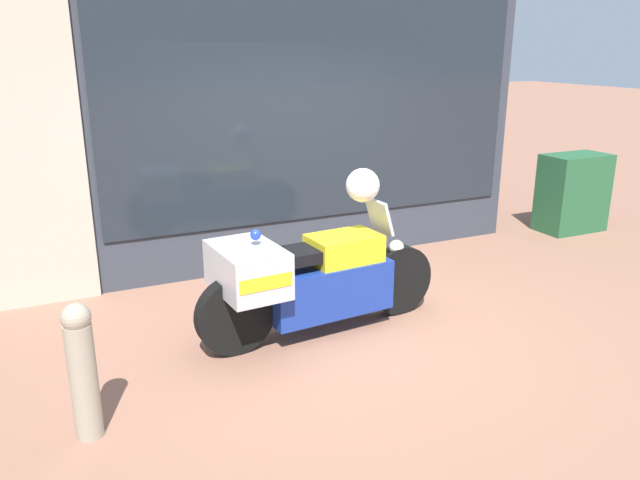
{
  "coord_description": "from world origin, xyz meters",
  "views": [
    {
      "loc": [
        -2.54,
        -4.61,
        2.48
      ],
      "look_at": [
        -0.14,
        0.54,
        0.69
      ],
      "focal_mm": 35.0,
      "sensor_mm": 36.0,
      "label": 1
    }
  ],
  "objects_px": {
    "paramedic_motorcycle": "(307,279)",
    "utility_cabinet": "(573,193)",
    "white_helmet": "(363,185)",
    "street_bollard": "(82,369)"
  },
  "relations": [
    {
      "from": "paramedic_motorcycle",
      "to": "utility_cabinet",
      "type": "distance_m",
      "value": 4.87
    },
    {
      "from": "white_helmet",
      "to": "street_bollard",
      "type": "relative_size",
      "value": 0.31
    },
    {
      "from": "white_helmet",
      "to": "utility_cabinet",
      "type": "bearing_deg",
      "value": 19.22
    },
    {
      "from": "paramedic_motorcycle",
      "to": "utility_cabinet",
      "type": "height_order",
      "value": "paramedic_motorcycle"
    },
    {
      "from": "street_bollard",
      "to": "white_helmet",
      "type": "bearing_deg",
      "value": 18.16
    },
    {
      "from": "paramedic_motorcycle",
      "to": "street_bollard",
      "type": "bearing_deg",
      "value": -162.68
    },
    {
      "from": "utility_cabinet",
      "to": "white_helmet",
      "type": "relative_size",
      "value": 3.56
    },
    {
      "from": "utility_cabinet",
      "to": "white_helmet",
      "type": "bearing_deg",
      "value": -160.78
    },
    {
      "from": "utility_cabinet",
      "to": "street_bollard",
      "type": "distance_m",
      "value": 6.92
    },
    {
      "from": "utility_cabinet",
      "to": "white_helmet",
      "type": "height_order",
      "value": "white_helmet"
    }
  ]
}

